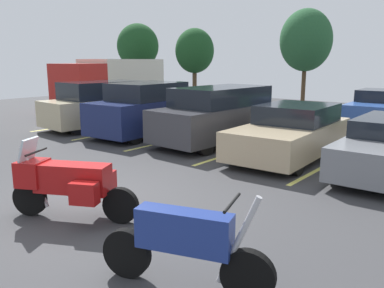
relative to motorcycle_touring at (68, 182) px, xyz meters
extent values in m
cube|color=#38383A|center=(-0.17, 0.50, -0.71)|extent=(44.00, 44.00, 0.10)
cylinder|color=black|center=(-0.67, -0.34, -0.35)|extent=(0.60, 0.39, 0.61)
cylinder|color=black|center=(0.84, 0.43, -0.35)|extent=(0.60, 0.39, 0.61)
cube|color=#A51414|center=(0.09, 0.05, 0.07)|extent=(1.33, 0.96, 0.49)
cylinder|color=#B2B2B7|center=(-0.56, -0.29, 0.05)|extent=(0.47, 0.29, 1.09)
cylinder|color=black|center=(-0.49, -0.25, 0.50)|extent=(0.32, 0.57, 0.04)
cube|color=#A51414|center=(-0.58, -0.30, 0.12)|extent=(0.62, 0.65, 0.44)
cube|color=#B2C1CC|center=(-0.62, -0.32, 0.54)|extent=(0.35, 0.47, 0.39)
cube|color=#A51414|center=(0.59, -0.09, -0.05)|extent=(0.50, 0.41, 0.36)
cube|color=#A51414|center=(0.27, 0.53, -0.05)|extent=(0.50, 0.41, 0.36)
cylinder|color=black|center=(3.69, -0.18, -0.34)|extent=(0.64, 0.31, 0.64)
cylinder|color=black|center=(2.22, -0.66, -0.34)|extent=(0.64, 0.31, 0.64)
cube|color=navy|center=(2.96, -0.42, 0.08)|extent=(1.19, 0.64, 0.49)
cylinder|color=#B2B2B7|center=(3.58, -0.21, 0.07)|extent=(0.50, 0.22, 1.11)
cylinder|color=black|center=(3.50, -0.24, 0.50)|extent=(0.23, 0.60, 0.04)
cube|color=#EAE066|center=(-8.57, 6.64, -0.66)|extent=(0.12, 5.08, 0.01)
cube|color=#EAE066|center=(-5.90, 6.64, -0.66)|extent=(0.12, 5.08, 0.01)
cube|color=#EAE066|center=(-3.22, 6.64, -0.66)|extent=(0.12, 5.08, 0.01)
cube|color=#EAE066|center=(-0.55, 6.64, -0.66)|extent=(0.12, 5.08, 0.01)
cube|color=#EAE066|center=(2.13, 6.64, -0.66)|extent=(0.12, 5.08, 0.01)
cube|color=#C1B289|center=(-7.29, 6.48, 0.03)|extent=(2.24, 4.71, 0.98)
cube|color=black|center=(-7.28, 6.59, 0.86)|extent=(1.97, 3.27, 0.67)
cylinder|color=black|center=(-6.60, 4.87, -0.34)|extent=(0.27, 0.65, 0.63)
cylinder|color=black|center=(-8.22, 4.99, -0.34)|extent=(0.27, 0.65, 0.63)
cylinder|color=black|center=(-6.36, 7.97, -0.34)|extent=(0.27, 0.65, 0.63)
cylinder|color=black|center=(-7.98, 8.10, -0.34)|extent=(0.27, 0.65, 0.63)
cube|color=navy|center=(-4.66, 6.38, 0.09)|extent=(2.18, 4.34, 1.10)
cube|color=black|center=(-4.67, 6.55, 0.94)|extent=(1.94, 2.74, 0.61)
cylinder|color=black|center=(-3.74, 5.00, -0.36)|extent=(0.26, 0.62, 0.60)
cylinder|color=black|center=(-5.42, 4.90, -0.36)|extent=(0.26, 0.62, 0.60)
cylinder|color=black|center=(-3.91, 7.87, -0.36)|extent=(0.26, 0.62, 0.60)
cylinder|color=black|center=(-5.59, 7.77, -0.36)|extent=(0.26, 0.62, 0.60)
cube|color=#38383D|center=(-1.79, 6.92, 0.07)|extent=(2.16, 4.90, 1.01)
cube|color=black|center=(-1.78, 7.11, 0.88)|extent=(1.94, 3.42, 0.61)
cylinder|color=black|center=(-1.03, 5.25, -0.31)|extent=(0.25, 0.70, 0.69)
cylinder|color=black|center=(-2.71, 5.33, -0.31)|extent=(0.25, 0.70, 0.69)
cylinder|color=black|center=(-0.88, 8.52, -0.31)|extent=(0.25, 0.70, 0.69)
cylinder|color=black|center=(-2.56, 8.60, -0.31)|extent=(0.25, 0.70, 0.69)
cube|color=tan|center=(0.99, 6.49, -0.08)|extent=(2.14, 4.62, 0.76)
cube|color=black|center=(0.97, 6.94, 0.55)|extent=(1.88, 2.31, 0.51)
cylinder|color=black|center=(1.90, 4.98, -0.36)|extent=(0.25, 0.61, 0.60)
cylinder|color=black|center=(0.22, 4.91, -0.36)|extent=(0.25, 0.61, 0.60)
cylinder|color=black|center=(1.77, 8.06, -0.36)|extent=(0.25, 0.61, 0.60)
cylinder|color=black|center=(0.08, 7.99, -0.36)|extent=(0.25, 0.61, 0.60)
cylinder|color=black|center=(2.89, 4.91, -0.35)|extent=(0.24, 0.63, 0.63)
cylinder|color=black|center=(2.80, 8.09, -0.35)|extent=(0.24, 0.63, 0.63)
cube|color=#2D519E|center=(1.33, 13.99, -0.06)|extent=(1.98, 4.41, 0.81)
cube|color=black|center=(1.32, 14.29, 0.59)|extent=(1.73, 1.96, 0.48)
cylinder|color=black|center=(0.63, 12.48, -0.36)|extent=(0.25, 0.61, 0.60)
cylinder|color=black|center=(0.50, 15.43, -0.36)|extent=(0.25, 0.61, 0.60)
cube|color=#A51E19|center=(-11.48, 8.45, 0.78)|extent=(2.48, 2.18, 2.17)
cube|color=beige|center=(-11.94, 11.81, 0.89)|extent=(2.88, 5.14, 2.39)
cylinder|color=black|center=(-10.56, 8.64, -0.21)|extent=(0.42, 0.93, 0.90)
cylinder|color=black|center=(-12.42, 8.39, -0.21)|extent=(0.42, 0.93, 0.90)
cylinder|color=black|center=(-11.15, 13.01, -0.21)|extent=(0.42, 0.93, 0.90)
cylinder|color=black|center=(-13.02, 12.75, -0.21)|extent=(0.42, 0.93, 0.90)
cylinder|color=#4C3823|center=(-5.17, 21.26, 0.33)|extent=(0.27, 0.27, 1.98)
ellipsoid|color=#23512D|center=(-5.17, 21.26, 3.27)|extent=(3.29, 3.29, 3.91)
cylinder|color=#4C3823|center=(-20.07, 20.74, 0.35)|extent=(0.33, 0.33, 2.01)
ellipsoid|color=#19421E|center=(-20.07, 20.74, 3.22)|extent=(3.54, 3.54, 3.74)
cylinder|color=#4C3823|center=(-14.35, 21.38, 0.18)|extent=(0.34, 0.34, 1.68)
ellipsoid|color=#19421E|center=(-14.35, 21.38, 2.75)|extent=(3.03, 3.03, 3.45)
camera|label=1|loc=(5.79, -3.76, 2.04)|focal=37.56mm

